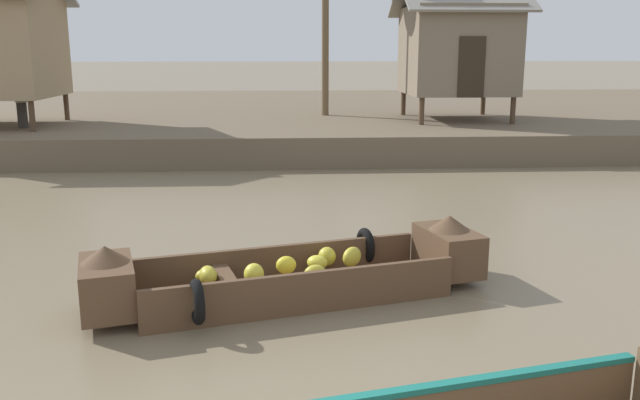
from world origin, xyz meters
TOP-DOWN VIEW (x-y plane):
  - ground_plane at (0.00, 10.00)m, footprint 300.00×300.00m
  - riverbank_strip at (0.00, 24.02)m, footprint 160.00×20.00m
  - banana_boat at (-0.11, 4.80)m, footprint 5.20×2.59m
  - stilt_house_mid_left at (5.51, 18.46)m, footprint 3.93×3.96m
  - vendor_person at (-7.74, 16.81)m, footprint 0.44×0.44m

SIDE VIEW (x-z plane):
  - ground_plane at x=0.00m, z-range 0.00..0.00m
  - banana_boat at x=-0.11m, z-range -0.14..0.76m
  - riverbank_strip at x=0.00m, z-range 0.00..0.84m
  - vendor_person at x=-7.74m, z-range 0.94..2.60m
  - stilt_house_mid_left at x=5.51m, z-range 0.87..5.37m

